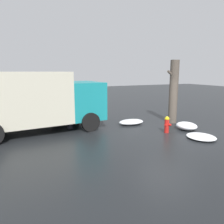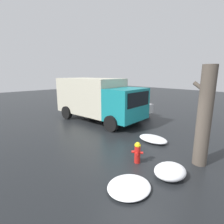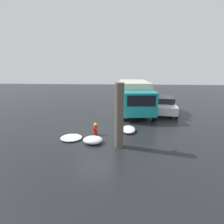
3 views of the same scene
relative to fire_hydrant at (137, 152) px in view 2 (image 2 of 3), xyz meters
The scene contains 9 objects.
ground_plane 0.40m from the fire_hydrant, 60.30° to the right, with size 60.00×60.00×0.00m, color black.
fire_hydrant is the anchor object (origin of this frame).
tree_trunk 2.56m from the fire_hydrant, 136.21° to the right, with size 0.71×0.47×3.42m.
delivery_truck 6.32m from the fire_hydrant, 26.80° to the right, with size 6.39×3.17×2.81m.
pedestrian 4.72m from the fire_hydrant, 33.51° to the right, with size 0.38×0.38×1.73m.
parked_car 7.83m from the fire_hydrant, 44.64° to the right, with size 4.43×2.40×1.45m.
snow_pile_by_hydrant 1.58m from the fire_hydrant, 119.55° to the left, with size 1.15×1.27×0.16m.
snow_pile_curbside 1.26m from the fire_hydrant, behind, with size 0.92×1.10×0.37m.
snow_pile_by_tree 2.24m from the fire_hydrant, 71.69° to the right, with size 1.40×0.89×0.26m.
Camera 2 is at (-3.48, 4.66, 3.14)m, focal length 28.00 mm.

